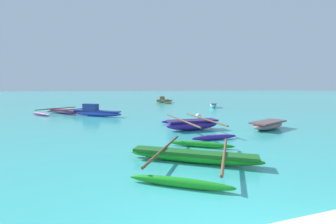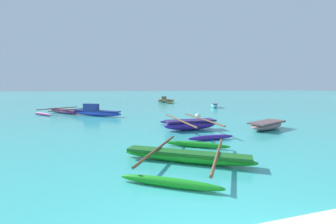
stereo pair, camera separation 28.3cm
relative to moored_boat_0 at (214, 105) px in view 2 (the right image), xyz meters
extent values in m
ellipsoid|color=#9BCDE9|center=(0.00, 0.00, -0.03)|extent=(1.50, 2.28, 0.48)
cube|color=slate|center=(0.00, 0.00, 0.17)|extent=(1.40, 2.11, 0.08)
ellipsoid|color=#1A9720|center=(-8.46, -14.63, -0.12)|extent=(3.31, 2.36, 0.30)
cube|color=#1B601E|center=(-8.46, -14.63, -0.01)|extent=(3.06, 2.19, 0.08)
cylinder|color=brown|center=(-7.77, -15.07, 0.05)|extent=(1.78, 2.70, 0.07)
cylinder|color=brown|center=(-9.15, -14.18, 0.05)|extent=(1.78, 2.70, 0.07)
ellipsoid|color=#1A9720|center=(-7.60, -13.30, -0.16)|extent=(1.97, 1.37, 0.20)
ellipsoid|color=#1A9720|center=(-9.32, -15.96, -0.16)|extent=(1.97, 1.37, 0.20)
ellipsoid|color=tan|center=(-2.74, 8.35, -0.07)|extent=(2.25, 0.56, 0.39)
cube|color=brown|center=(-2.74, 8.35, 0.09)|extent=(2.07, 0.54, 0.08)
cube|color=brown|center=(-3.02, 8.36, 0.35)|extent=(0.64, 0.45, 0.43)
cylinder|color=brown|center=(-2.23, 8.34, 0.15)|extent=(0.17, 4.36, 0.07)
cylinder|color=brown|center=(-3.24, 8.36, 0.15)|extent=(0.17, 4.36, 0.07)
ellipsoid|color=tan|center=(-2.68, 10.53, -0.16)|extent=(1.30, 0.23, 0.20)
ellipsoid|color=tan|center=(-2.79, 6.17, -0.16)|extent=(1.30, 0.23, 0.20)
ellipsoid|color=gray|center=(-3.06, -11.22, -0.07)|extent=(2.47, 1.66, 0.39)
cube|color=brown|center=(-3.06, -11.22, 0.09)|extent=(2.28, 1.55, 0.08)
ellipsoid|color=#412192|center=(-6.65, -10.32, -0.02)|extent=(2.60, 0.76, 0.48)
cube|color=navy|center=(-6.65, -10.32, 0.18)|extent=(2.39, 0.73, 0.08)
cylinder|color=brown|center=(-6.06, -10.31, 0.24)|extent=(0.09, 4.30, 0.07)
cylinder|color=brown|center=(-7.23, -10.32, 0.24)|extent=(0.09, 4.30, 0.07)
ellipsoid|color=#412192|center=(-6.66, -8.17, -0.16)|extent=(1.90, 0.21, 0.20)
ellipsoid|color=#412192|center=(-6.63, -12.47, -0.16)|extent=(1.90, 0.21, 0.20)
ellipsoid|color=blue|center=(-11.07, -3.69, -0.06)|extent=(3.47, 2.88, 0.41)
cube|color=navy|center=(-11.07, -3.69, 0.11)|extent=(3.20, 2.66, 0.08)
cube|color=navy|center=(-11.47, -3.37, 0.37)|extent=(1.13, 1.01, 0.45)
ellipsoid|color=#9F3682|center=(-13.59, -1.21, -0.10)|extent=(2.91, 3.49, 0.32)
cube|color=#642A54|center=(-13.59, -1.21, 0.01)|extent=(2.70, 3.22, 0.08)
cylinder|color=brown|center=(-13.03, -1.92, 0.07)|extent=(2.61, 2.07, 0.07)
cylinder|color=brown|center=(-14.14, -0.51, 0.07)|extent=(2.61, 2.07, 0.07)
ellipsoid|color=#9F3682|center=(-12.30, -0.21, -0.16)|extent=(1.66, 2.04, 0.20)
ellipsoid|color=#9F3682|center=(-14.87, -2.22, -0.16)|extent=(1.66, 2.04, 0.20)
sphere|color=white|center=(-4.82, -7.01, -0.08)|extent=(0.36, 0.36, 0.36)
camera|label=1|loc=(-10.82, -20.08, 1.76)|focal=24.00mm
camera|label=2|loc=(-10.55, -20.16, 1.76)|focal=24.00mm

